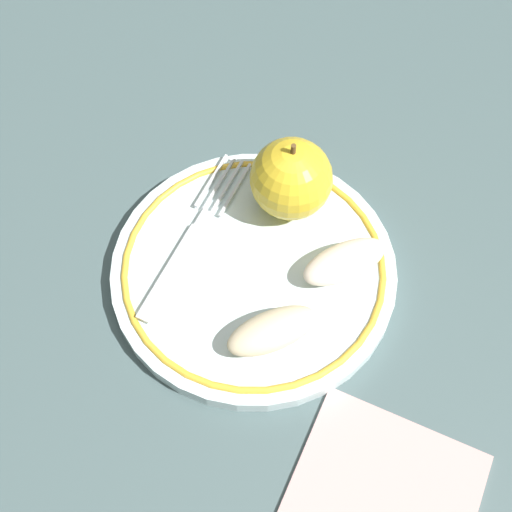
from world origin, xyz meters
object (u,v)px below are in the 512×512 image
plate (256,273)px  apple_red_whole (291,179)px  apple_slice_back (272,331)px  fork (191,239)px  napkin_folded (383,497)px  apple_slice_front (344,262)px

plate → apple_red_whole: apple_red_whole is taller
apple_slice_back → fork: (0.11, -0.00, -0.01)m
plate → napkin_folded: plate is taller
apple_red_whole → fork: 0.10m
plate → apple_red_whole: bearing=-63.1°
apple_red_whole → napkin_folded: 0.26m
fork → apple_slice_front: bearing=-77.2°
apple_slice_back → apple_red_whole: bearing=58.4°
apple_red_whole → napkin_folded: apple_red_whole is taller
plate → apple_slice_front: (-0.05, -0.06, 0.02)m
apple_red_whole → apple_slice_back: 0.13m
apple_red_whole → napkin_folded: size_ratio=0.60×
apple_slice_back → apple_slice_front: bearing=21.8°
apple_red_whole → apple_slice_front: 0.08m
plate → apple_red_whole: 0.09m
plate → fork: size_ratio=1.44×
plate → apple_slice_front: size_ratio=3.22×
plate → napkin_folded: size_ratio=1.84×
apple_slice_front → fork: 0.13m
apple_red_whole → apple_slice_back: (-0.09, 0.10, -0.02)m
apple_red_whole → fork: apple_red_whole is taller
apple_slice_front → fork: (0.10, 0.08, -0.01)m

